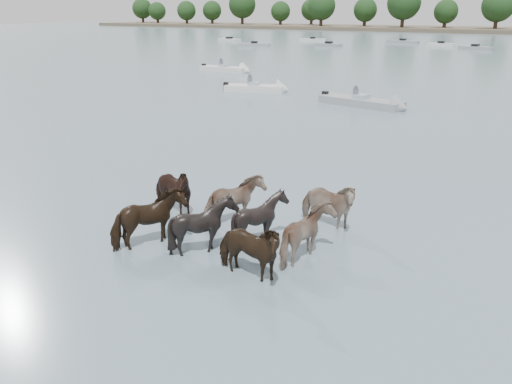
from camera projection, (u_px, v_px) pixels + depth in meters
The scene contains 7 objects.
ground at pixel (269, 253), 13.13m from camera, with size 400.00×400.00×0.00m, color slate.
shoreline at pixel (304, 27), 167.84m from camera, with size 160.00×30.00×1.00m, color #4C4233.
pony_herd at pixel (232, 219), 13.58m from camera, with size 6.95×4.89×1.68m.
motorboat_a at pixel (264, 89), 38.73m from camera, with size 5.16×3.24×1.92m.
motorboat_b at pixel (372, 104), 32.62m from camera, with size 6.34×2.73×1.92m.
motorboat_f at pixel (231, 70), 50.97m from camera, with size 5.70×1.79×1.92m.
treeline at pixel (322, 7), 159.92m from camera, with size 148.62×21.51×12.43m.
Camera 1 is at (5.69, -10.34, 5.98)m, focal length 35.42 mm.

